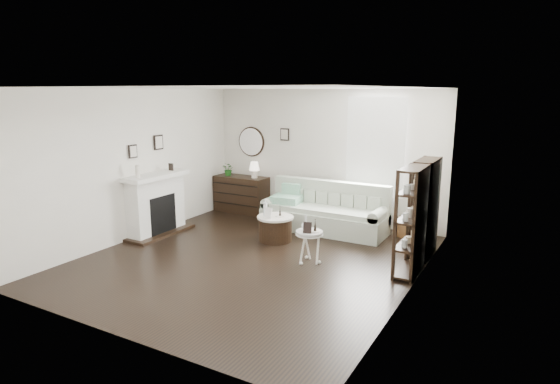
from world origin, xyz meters
The scene contains 18 objects.
room centered at (0.73, 2.70, 1.60)m, with size 5.50×5.50×5.50m.
fireplace centered at (-2.32, 0.30, 0.54)m, with size 0.50×1.40×1.84m.
shelf_unit_far centered at (2.33, 1.55, 0.80)m, with size 0.30×0.80×1.60m.
shelf_unit_near centered at (2.33, 0.65, 0.80)m, with size 0.30×0.80×1.60m.
sofa centered at (0.35, 2.07, 0.31)m, with size 2.41×0.83×0.93m.
quilt centered at (-0.44, 1.95, 0.55)m, with size 0.55×0.45×0.14m, color #28956D.
suitcase centered at (2.00, 2.30, 0.19)m, with size 0.58×0.19×0.39m, color brown.
dresser centered at (-1.86, 2.47, 0.40)m, with size 1.20×0.51×0.80m.
table_lamp centered at (-1.51, 2.47, 0.98)m, with size 0.22×0.22×0.36m, color white, non-canonical shape.
potted_plant centered at (-2.16, 2.42, 0.94)m, with size 0.26×0.23×0.29m, color #1C5919.
drum_table centered at (-0.16, 1.03, 0.23)m, with size 0.66×0.66×0.46m.
pedestal_table centered at (0.85, 0.32, 0.47)m, with size 0.43×0.43×0.52m.
eiffel_drum centered at (-0.09, 1.07, 0.54)m, with size 0.10×0.10×0.17m, color black, non-canonical shape.
bottle_drum centered at (-0.33, 0.95, 0.61)m, with size 0.07×0.07×0.31m, color silver.
card_frame_drum centered at (-0.21, 0.86, 0.55)m, with size 0.14×0.01×0.19m, color white.
eiffel_ped centered at (0.94, 0.35, 0.61)m, with size 0.10×0.10×0.18m, color black, non-canonical shape.
flask_ped centered at (0.78, 0.34, 0.65)m, with size 0.14×0.14×0.25m, color silver, non-canonical shape.
card_frame_ped centered at (0.87, 0.21, 0.61)m, with size 0.13×0.01×0.17m, color black.
Camera 1 is at (3.87, -5.99, 2.66)m, focal length 30.00 mm.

